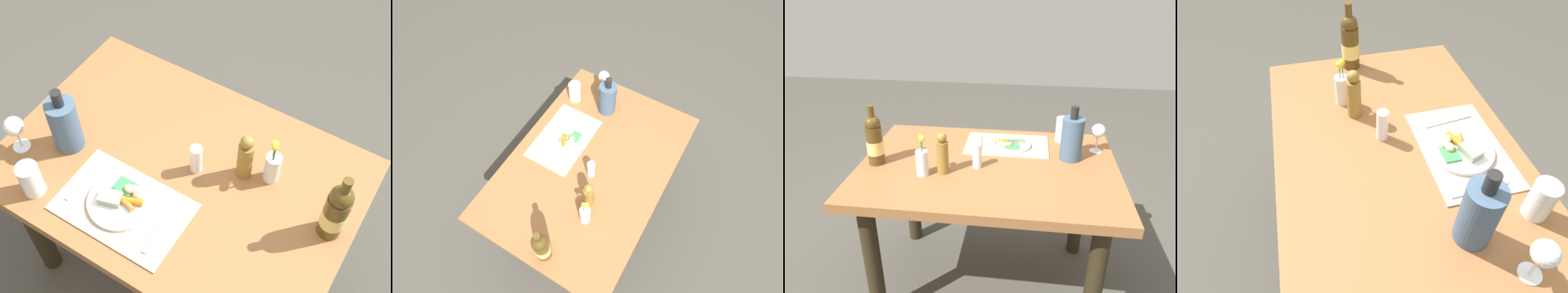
# 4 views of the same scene
# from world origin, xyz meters

# --- Properties ---
(ground_plane) EXTENTS (8.00, 8.00, 0.00)m
(ground_plane) POSITION_xyz_m (0.00, 0.00, 0.00)
(ground_plane) COLOR #44423B
(dining_table) EXTENTS (1.24, 0.86, 0.74)m
(dining_table) POSITION_xyz_m (0.00, 0.00, 0.62)
(dining_table) COLOR brown
(dining_table) RESTS_ON ground_plane
(placemat) EXTENTS (0.44, 0.28, 0.01)m
(placemat) POSITION_xyz_m (-0.08, -0.22, 0.75)
(placemat) COLOR tan
(placemat) RESTS_ON dining_table
(dinner_plate) EXTENTS (0.22, 0.22, 0.04)m
(dinner_plate) POSITION_xyz_m (-0.09, -0.21, 0.76)
(dinner_plate) COLOR silver
(dinner_plate) RESTS_ON placemat
(fork) EXTENTS (0.03, 0.20, 0.00)m
(fork) POSITION_xyz_m (-0.26, -0.20, 0.75)
(fork) COLOR silver
(fork) RESTS_ON placemat
(knife) EXTENTS (0.04, 0.19, 0.00)m
(knife) POSITION_xyz_m (0.07, -0.23, 0.75)
(knife) COLOR silver
(knife) RESTS_ON placemat
(pepper_mill) EXTENTS (0.05, 0.05, 0.20)m
(pepper_mill) POSITION_xyz_m (0.20, 0.11, 0.84)
(pepper_mill) COLOR olive
(pepper_mill) RESTS_ON dining_table
(wine_glass) EXTENTS (0.07, 0.07, 0.15)m
(wine_glass) POSITION_xyz_m (-0.54, -0.21, 0.85)
(wine_glass) COLOR white
(wine_glass) RESTS_ON dining_table
(cooler_bottle) EXTENTS (0.10, 0.10, 0.27)m
(cooler_bottle) POSITION_xyz_m (-0.40, -0.11, 0.86)
(cooler_bottle) COLOR #3F5670
(cooler_bottle) RESTS_ON dining_table
(flower_vase) EXTENTS (0.06, 0.06, 0.20)m
(flower_vase) POSITION_xyz_m (0.29, 0.14, 0.82)
(flower_vase) COLOR silver
(flower_vase) RESTS_ON dining_table
(wine_bottle) EXTENTS (0.08, 0.08, 0.29)m
(wine_bottle) POSITION_xyz_m (0.54, 0.06, 0.87)
(wine_bottle) COLOR #4D3915
(wine_bottle) RESTS_ON dining_table
(water_tumbler) EXTENTS (0.08, 0.08, 0.13)m
(water_tumbler) POSITION_xyz_m (-0.37, -0.32, 0.80)
(water_tumbler) COLOR silver
(water_tumbler) RESTS_ON dining_table
(salt_shaker) EXTENTS (0.04, 0.04, 0.12)m
(salt_shaker) POSITION_xyz_m (0.05, 0.04, 0.80)
(salt_shaker) COLOR white
(salt_shaker) RESTS_ON dining_table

